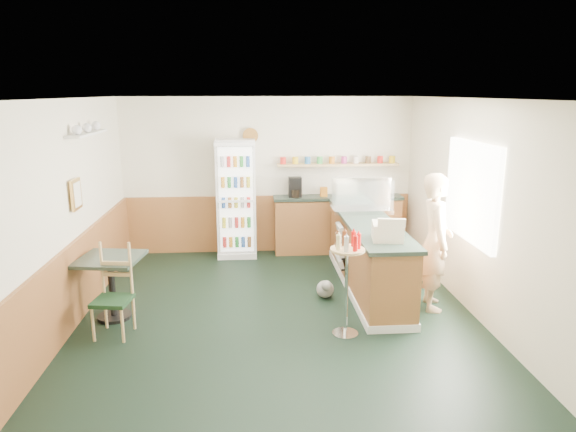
{
  "coord_description": "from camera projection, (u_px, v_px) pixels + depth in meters",
  "views": [
    {
      "loc": [
        -0.3,
        -5.85,
        2.78
      ],
      "look_at": [
        0.17,
        0.6,
        1.2
      ],
      "focal_mm": 32.0,
      "sensor_mm": 36.0,
      "label": 1
    }
  ],
  "objects": [
    {
      "name": "ground",
      "position": [
        278.0,
        322.0,
        6.35
      ],
      "size": [
        6.0,
        6.0,
        0.0
      ],
      "primitive_type": "plane",
      "color": "black",
      "rests_on": "ground"
    },
    {
      "name": "room_envelope",
      "position": [
        257.0,
        190.0,
        6.68
      ],
      "size": [
        5.04,
        6.02,
        2.72
      ],
      "color": "beige",
      "rests_on": "ground"
    },
    {
      "name": "service_counter",
      "position": [
        367.0,
        257.0,
        7.38
      ],
      "size": [
        0.68,
        3.01,
        1.01
      ],
      "color": "#A66C35",
      "rests_on": "ground"
    },
    {
      "name": "back_counter",
      "position": [
        337.0,
        222.0,
        9.02
      ],
      "size": [
        2.24,
        0.42,
        1.69
      ],
      "color": "#A66C35",
      "rests_on": "ground"
    },
    {
      "name": "drinks_fridge",
      "position": [
        236.0,
        199.0,
        8.73
      ],
      "size": [
        0.66,
        0.54,
        2.01
      ],
      "color": "white",
      "rests_on": "ground"
    },
    {
      "name": "display_case",
      "position": [
        362.0,
        195.0,
        7.69
      ],
      "size": [
        0.89,
        0.46,
        0.5
      ],
      "color": "silver",
      "rests_on": "service_counter"
    },
    {
      "name": "cash_register",
      "position": [
        387.0,
        231.0,
        6.26
      ],
      "size": [
        0.42,
        0.44,
        0.21
      ],
      "primitive_type": "cube",
      "rotation": [
        0.0,
        0.0,
        -0.16
      ],
      "color": "beige",
      "rests_on": "service_counter"
    },
    {
      "name": "shopkeeper",
      "position": [
        435.0,
        242.0,
        6.59
      ],
      "size": [
        0.51,
        0.65,
        1.79
      ],
      "primitive_type": "imported",
      "rotation": [
        0.0,
        0.0,
        1.43
      ],
      "color": "tan",
      "rests_on": "ground"
    },
    {
      "name": "condiment_stand",
      "position": [
        347.0,
        269.0,
        5.84
      ],
      "size": [
        0.39,
        0.39,
        1.23
      ],
      "rotation": [
        0.0,
        0.0,
        -0.09
      ],
      "color": "silver",
      "rests_on": "ground"
    },
    {
      "name": "newspaper_rack",
      "position": [
        340.0,
        246.0,
        7.57
      ],
      "size": [
        0.09,
        0.41,
        0.66
      ],
      "color": "black",
      "rests_on": "ground"
    },
    {
      "name": "cafe_table",
      "position": [
        111.0,
        276.0,
        6.34
      ],
      "size": [
        0.82,
        0.82,
        0.8
      ],
      "rotation": [
        0.0,
        0.0,
        -0.14
      ],
      "color": "black",
      "rests_on": "ground"
    },
    {
      "name": "cafe_chair",
      "position": [
        113.0,
        287.0,
        5.97
      ],
      "size": [
        0.46,
        0.46,
        1.08
      ],
      "rotation": [
        0.0,
        0.0,
        -0.15
      ],
      "color": "black",
      "rests_on": "ground"
    },
    {
      "name": "dog_doorstop",
      "position": [
        325.0,
        289.0,
        7.06
      ],
      "size": [
        0.24,
        0.31,
        0.29
      ],
      "rotation": [
        0.0,
        0.0,
        0.37
      ],
      "color": "gray",
      "rests_on": "ground"
    }
  ]
}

